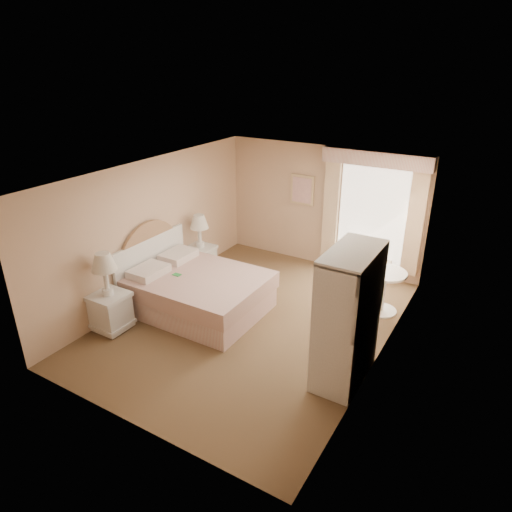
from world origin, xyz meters
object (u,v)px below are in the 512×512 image
Objects in this scene: bed at (193,289)px; cafe_chair at (355,256)px; nightstand_far at (201,253)px; nightstand_near at (109,302)px; armoire at (347,327)px; round_table at (384,285)px.

bed reaches higher than cafe_chair.
nightstand_far reaches higher than cafe_chair.
bed is 2.52× the size of cafe_chair.
nightstand_far is at bearing 121.65° from bed.
bed is at bearing 59.12° from nightstand_near.
armoire is (3.65, -1.59, 0.32)m from nightstand_far.
armoire reaches higher than nightstand_near.
nightstand_near reaches higher than cafe_chair.
bed is 1.42m from nightstand_near.
bed is 1.80× the size of nightstand_far.
round_table is at bearing 91.81° from armoire.
cafe_chair is at bearing 107.10° from armoire.
bed is at bearing 171.94° from armoire.
armoire reaches higher than round_table.
nightstand_near is 4.62m from cafe_chair.
bed is 1.69× the size of nightstand_near.
armoire is at bearing -88.19° from round_table.
nightstand_near is 1.50× the size of cafe_chair.
bed is 2.98m from armoire.
round_table is (3.59, 2.79, 0.01)m from nightstand_near.
bed reaches higher than nightstand_near.
cafe_chair is at bearing 25.46° from nightstand_far.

